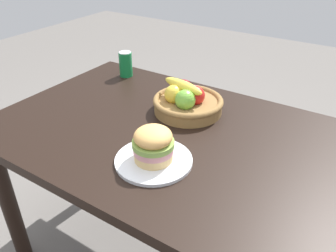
% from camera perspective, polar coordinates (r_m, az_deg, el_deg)
% --- Properties ---
extents(dining_table, '(1.40, 0.90, 0.75)m').
position_cam_1_polar(dining_table, '(1.33, 0.61, -4.62)').
color(dining_table, black).
rests_on(dining_table, ground_plane).
extents(plate, '(0.26, 0.26, 0.01)m').
position_cam_1_polar(plate, '(1.12, -2.43, -5.79)').
color(plate, white).
rests_on(plate, dining_table).
extents(sandwich, '(0.14, 0.14, 0.12)m').
position_cam_1_polar(sandwich, '(1.08, -2.50, -3.04)').
color(sandwich, '#E5BC75').
rests_on(sandwich, plate).
extents(soda_can, '(0.07, 0.07, 0.13)m').
position_cam_1_polar(soda_can, '(1.75, -7.14, 10.29)').
color(soda_can, '#147238').
rests_on(soda_can, dining_table).
extents(fruit_basket, '(0.29, 0.29, 0.14)m').
position_cam_1_polar(fruit_basket, '(1.40, 3.28, 4.22)').
color(fruit_basket, olive).
rests_on(fruit_basket, dining_table).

